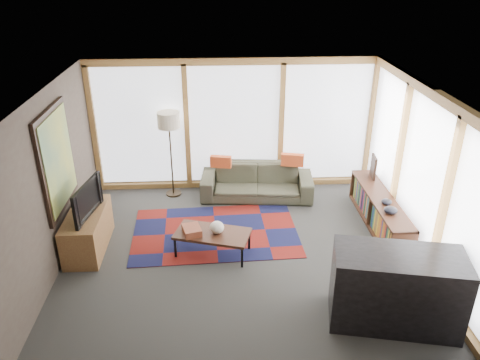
{
  "coord_description": "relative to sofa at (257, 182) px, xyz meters",
  "views": [
    {
      "loc": [
        -0.36,
        -6.17,
        4.27
      ],
      "look_at": [
        0.0,
        0.4,
        1.1
      ],
      "focal_mm": 35.0,
      "sensor_mm": 36.0,
      "label": 1
    }
  ],
  "objects": [
    {
      "name": "ground",
      "position": [
        -0.41,
        -1.94,
        -0.31
      ],
      "size": [
        5.5,
        5.5,
        0.0
      ],
      "primitive_type": "plane",
      "color": "#31312E",
      "rests_on": "ground"
    },
    {
      "name": "room_envelope",
      "position": [
        0.08,
        -1.38,
        1.23
      ],
      "size": [
        5.52,
        5.02,
        2.62
      ],
      "color": "#3F322C",
      "rests_on": "ground"
    },
    {
      "name": "rug",
      "position": [
        -0.82,
        -1.3,
        -0.31
      ],
      "size": [
        2.85,
        1.9,
        0.01
      ],
      "primitive_type": "cube",
      "rotation": [
        0.0,
        0.0,
        0.04
      ],
      "color": "maroon",
      "rests_on": "ground"
    },
    {
      "name": "sofa",
      "position": [
        0.0,
        0.0,
        0.0
      ],
      "size": [
        2.2,
        1.02,
        0.62
      ],
      "primitive_type": "imported",
      "rotation": [
        0.0,
        0.0,
        -0.09
      ],
      "color": "#313326",
      "rests_on": "ground"
    },
    {
      "name": "pillow_left",
      "position": [
        -0.69,
        0.05,
        0.42
      ],
      "size": [
        0.42,
        0.19,
        0.22
      ],
      "primitive_type": "cube",
      "rotation": [
        0.0,
        0.0,
        -0.19
      ],
      "color": "#C54A20",
      "rests_on": "sofa"
    },
    {
      "name": "pillow_right",
      "position": [
        0.68,
        0.04,
        0.43
      ],
      "size": [
        0.45,
        0.22,
        0.24
      ],
      "primitive_type": "cube",
      "rotation": [
        0.0,
        0.0,
        -0.21
      ],
      "color": "#C54A20",
      "rests_on": "sofa"
    },
    {
      "name": "floor_lamp",
      "position": [
        -1.63,
        0.17,
        0.53
      ],
      "size": [
        0.42,
        0.42,
        1.69
      ],
      "primitive_type": null,
      "color": "black",
      "rests_on": "ground"
    },
    {
      "name": "coffee_table",
      "position": [
        -0.86,
        -1.91,
        -0.12
      ],
      "size": [
        1.26,
        0.88,
        0.38
      ],
      "primitive_type": null,
      "rotation": [
        0.0,
        0.0,
        -0.29
      ],
      "color": "#332112",
      "rests_on": "ground"
    },
    {
      "name": "book_stack",
      "position": [
        -1.18,
        -1.91,
        0.12
      ],
      "size": [
        0.33,
        0.38,
        0.11
      ],
      "primitive_type": "cube",
      "rotation": [
        0.0,
        0.0,
        0.26
      ],
      "color": "brown",
      "rests_on": "coffee_table"
    },
    {
      "name": "vase",
      "position": [
        -0.79,
        -1.91,
        0.17
      ],
      "size": [
        0.27,
        0.27,
        0.19
      ],
      "primitive_type": "ellipsoid",
      "rotation": [
        0.0,
        0.0,
        -0.23
      ],
      "color": "beige",
      "rests_on": "coffee_table"
    },
    {
      "name": "bookshelf",
      "position": [
        2.02,
        -1.23,
        -0.03
      ],
      "size": [
        0.41,
        2.25,
        0.56
      ],
      "primitive_type": null,
      "color": "#332112",
      "rests_on": "ground"
    },
    {
      "name": "bowl_a",
      "position": [
        1.98,
        -1.77,
        0.3
      ],
      "size": [
        0.25,
        0.25,
        0.11
      ],
      "primitive_type": "ellipsoid",
      "rotation": [
        0.0,
        0.0,
        -0.2
      ],
      "color": "black",
      "rests_on": "bookshelf"
    },
    {
      "name": "bowl_b",
      "position": [
        2.02,
        -1.47,
        0.29
      ],
      "size": [
        0.21,
        0.21,
        0.09
      ],
      "primitive_type": "ellipsoid",
      "rotation": [
        0.0,
        0.0,
        0.25
      ],
      "color": "black",
      "rests_on": "bookshelf"
    },
    {
      "name": "shelf_picture",
      "position": [
        2.1,
        -0.44,
        0.46
      ],
      "size": [
        0.08,
        0.32,
        0.42
      ],
      "primitive_type": "cube",
      "rotation": [
        0.0,
        0.0,
        -0.11
      ],
      "color": "black",
      "rests_on": "bookshelf"
    },
    {
      "name": "tv_console",
      "position": [
        -2.84,
        -1.65,
        0.01
      ],
      "size": [
        0.53,
        1.28,
        0.64
      ],
      "primitive_type": "cube",
      "color": "brown",
      "rests_on": "ground"
    },
    {
      "name": "television",
      "position": [
        -2.84,
        -1.7,
        0.6
      ],
      "size": [
        0.29,
        0.95,
        0.54
      ],
      "primitive_type": "imported",
      "rotation": [
        0.0,
        0.0,
        1.39
      ],
      "color": "black",
      "rests_on": "tv_console"
    },
    {
      "name": "bar_counter",
      "position": [
        1.44,
        -3.55,
        0.19
      ],
      "size": [
        1.7,
        1.05,
        1.0
      ],
      "primitive_type": "cube",
      "rotation": [
        0.0,
        0.0,
        -0.21
      ],
      "color": "black",
      "rests_on": "ground"
    }
  ]
}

